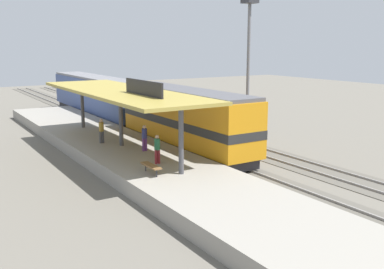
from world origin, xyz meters
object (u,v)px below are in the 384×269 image
person_waiting (145,137)px  person_boarding (157,148)px  platform_bench (151,166)px  passenger_carriage_single (96,96)px  light_mast (249,36)px  locomotive (185,119)px  person_walking (101,130)px

person_waiting → person_boarding: (-0.77, -3.24, 0.00)m
platform_bench → passenger_carriage_single: 25.19m
passenger_carriage_single → platform_bench: bearing=-103.8°
platform_bench → person_waiting: size_ratio=0.99×
passenger_carriage_single → light_mast: bearing=-63.3°
platform_bench → person_boarding: 2.17m
person_boarding → light_mast: bearing=30.2°
light_mast → passenger_carriage_single: bearing=116.7°
platform_bench → person_waiting: bearing=67.5°
locomotive → passenger_carriage_single: size_ratio=0.72×
light_mast → person_waiting: 14.05m
person_boarding → locomotive: bearing=45.2°
locomotive → person_boarding: 6.74m
locomotive → light_mast: light_mast is taller
passenger_carriage_single → light_mast: light_mast is taller
person_boarding → person_waiting: bearing=76.6°
passenger_carriage_single → person_waiting: passenger_carriage_single is taller
locomotive → person_waiting: bearing=-158.9°
person_walking → light_mast: bearing=1.4°
passenger_carriage_single → light_mast: size_ratio=1.71×
passenger_carriage_single → person_walking: bearing=-109.1°
locomotive → person_waiting: 4.28m
person_waiting → person_boarding: size_ratio=1.00×
person_walking → person_boarding: 7.01m
platform_bench → light_mast: bearing=33.0°
platform_bench → person_waiting: person_waiting is taller
platform_bench → light_mast: light_mast is taller
person_waiting → person_walking: 4.02m
person_walking → person_boarding: same height
light_mast → person_walking: light_mast is taller
platform_bench → light_mast: (13.80, 8.97, 7.05)m
passenger_carriage_single → locomotive: bearing=-90.0°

